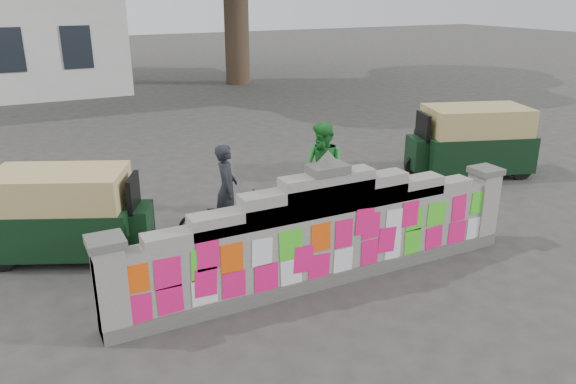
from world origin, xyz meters
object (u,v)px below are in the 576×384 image
cyclist_bike (228,219)px  pedestrian (324,170)px  cyclist_rider (227,202)px  rickshaw_left (66,213)px  rickshaw_right (471,140)px

cyclist_bike → pedestrian: pedestrian is taller
cyclist_bike → cyclist_rider: 0.30m
rickshaw_left → pedestrian: bearing=20.5°
cyclist_rider → rickshaw_right: bearing=-59.1°
rickshaw_right → cyclist_rider: bearing=27.8°
cyclist_rider → rickshaw_right: size_ratio=0.50×
cyclist_bike → cyclist_rider: bearing=111.8°
cyclist_bike → rickshaw_left: size_ratio=0.63×
cyclist_rider → rickshaw_right: (6.39, 1.03, 0.08)m
pedestrian → rickshaw_right: (4.29, 0.60, -0.07)m
cyclist_bike → pedestrian: bearing=-56.7°
rickshaw_right → rickshaw_left: bearing=20.5°
cyclist_bike → rickshaw_left: (-2.43, 0.74, 0.30)m
cyclist_rider → rickshaw_left: 2.54m
cyclist_rider → pedestrian: size_ratio=0.83×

